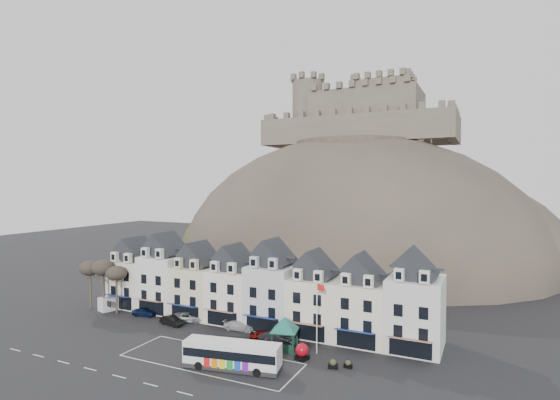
{
  "coord_description": "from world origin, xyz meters",
  "views": [
    {
      "loc": [
        32.09,
        -42.16,
        21.37
      ],
      "look_at": [
        0.43,
        24.0,
        18.62
      ],
      "focal_mm": 28.0,
      "sensor_mm": 36.0,
      "label": 1
    }
  ],
  "objects_px": {
    "flagpole": "(317,313)",
    "car_navy": "(144,312)",
    "bus_shelter": "(285,324)",
    "red_buoy": "(302,351)",
    "car_black": "(172,321)",
    "car_maroon": "(264,335)",
    "car_silver": "(188,317)",
    "car_white": "(239,325)",
    "bus": "(232,354)",
    "white_van": "(114,303)",
    "car_charcoal": "(277,338)"
  },
  "relations": [
    {
      "from": "car_white",
      "to": "car_silver",
      "type": "bearing_deg",
      "value": 84.83
    },
    {
      "from": "flagpole",
      "to": "car_navy",
      "type": "bearing_deg",
      "value": 175.17
    },
    {
      "from": "bus",
      "to": "car_silver",
      "type": "height_order",
      "value": "bus"
    },
    {
      "from": "bus",
      "to": "car_silver",
      "type": "distance_m",
      "value": 19.41
    },
    {
      "from": "car_white",
      "to": "car_black",
      "type": "bearing_deg",
      "value": 98.03
    },
    {
      "from": "bus",
      "to": "bus_shelter",
      "type": "relative_size",
      "value": 1.79
    },
    {
      "from": "car_white",
      "to": "flagpole",
      "type": "bearing_deg",
      "value": -109.35
    },
    {
      "from": "car_black",
      "to": "car_charcoal",
      "type": "distance_m",
      "value": 17.76
    },
    {
      "from": "red_buoy",
      "to": "white_van",
      "type": "distance_m",
      "value": 37.62
    },
    {
      "from": "car_navy",
      "to": "car_silver",
      "type": "bearing_deg",
      "value": -95.18
    },
    {
      "from": "flagpole",
      "to": "car_silver",
      "type": "xyz_separation_m",
      "value": [
        -22.6,
        3.38,
        -4.52
      ]
    },
    {
      "from": "bus",
      "to": "flagpole",
      "type": "relative_size",
      "value": 1.27
    },
    {
      "from": "car_silver",
      "to": "car_white",
      "type": "height_order",
      "value": "car_silver"
    },
    {
      "from": "bus_shelter",
      "to": "car_black",
      "type": "bearing_deg",
      "value": 163.02
    },
    {
      "from": "red_buoy",
      "to": "flagpole",
      "type": "relative_size",
      "value": 0.22
    },
    {
      "from": "bus_shelter",
      "to": "car_white",
      "type": "relative_size",
      "value": 1.37
    },
    {
      "from": "car_white",
      "to": "car_charcoal",
      "type": "relative_size",
      "value": 0.99
    },
    {
      "from": "white_van",
      "to": "car_charcoal",
      "type": "bearing_deg",
      "value": 14.48
    },
    {
      "from": "car_white",
      "to": "car_charcoal",
      "type": "height_order",
      "value": "car_charcoal"
    },
    {
      "from": "red_buoy",
      "to": "car_black",
      "type": "height_order",
      "value": "red_buoy"
    },
    {
      "from": "car_silver",
      "to": "car_charcoal",
      "type": "relative_size",
      "value": 1.04
    },
    {
      "from": "red_buoy",
      "to": "car_navy",
      "type": "xyz_separation_m",
      "value": [
        -29.73,
        5.14,
        -0.35
      ]
    },
    {
      "from": "bus",
      "to": "white_van",
      "type": "xyz_separation_m",
      "value": [
        -30.91,
        11.87,
        -0.67
      ]
    },
    {
      "from": "bus",
      "to": "car_maroon",
      "type": "distance_m",
      "value": 9.89
    },
    {
      "from": "flagpole",
      "to": "car_navy",
      "type": "distance_m",
      "value": 31.2
    },
    {
      "from": "bus_shelter",
      "to": "car_white",
      "type": "bearing_deg",
      "value": 144.27
    },
    {
      "from": "bus",
      "to": "flagpole",
      "type": "bearing_deg",
      "value": 38.71
    },
    {
      "from": "white_van",
      "to": "car_black",
      "type": "height_order",
      "value": "white_van"
    },
    {
      "from": "bus",
      "to": "car_navy",
      "type": "bearing_deg",
      "value": 144.04
    },
    {
      "from": "car_white",
      "to": "car_maroon",
      "type": "distance_m",
      "value": 5.6
    },
    {
      "from": "bus_shelter",
      "to": "red_buoy",
      "type": "distance_m",
      "value": 4.53
    },
    {
      "from": "flagpole",
      "to": "car_white",
      "type": "height_order",
      "value": "flagpole"
    },
    {
      "from": "bus",
      "to": "car_navy",
      "type": "distance_m",
      "value": 26.0
    },
    {
      "from": "bus",
      "to": "red_buoy",
      "type": "xyz_separation_m",
      "value": [
        6.24,
        5.94,
        -0.74
      ]
    },
    {
      "from": "flagpole",
      "to": "car_maroon",
      "type": "distance_m",
      "value": 9.46
    },
    {
      "from": "flagpole",
      "to": "car_maroon",
      "type": "relative_size",
      "value": 2.31
    },
    {
      "from": "bus",
      "to": "car_maroon",
      "type": "bearing_deg",
      "value": 84.7
    },
    {
      "from": "car_silver",
      "to": "bus_shelter",
      "type": "bearing_deg",
      "value": -125.28
    },
    {
      "from": "bus_shelter",
      "to": "car_charcoal",
      "type": "relative_size",
      "value": 1.35
    },
    {
      "from": "bus_shelter",
      "to": "car_charcoal",
      "type": "height_order",
      "value": "bus_shelter"
    },
    {
      "from": "car_silver",
      "to": "red_buoy",
      "type": "bearing_deg",
      "value": -128.9
    },
    {
      "from": "car_black",
      "to": "flagpole",
      "type": "bearing_deg",
      "value": -82.1
    },
    {
      "from": "white_van",
      "to": "car_white",
      "type": "relative_size",
      "value": 1.1
    },
    {
      "from": "car_black",
      "to": "car_maroon",
      "type": "relative_size",
      "value": 1.05
    },
    {
      "from": "red_buoy",
      "to": "car_black",
      "type": "distance_m",
      "value": 23.03
    },
    {
      "from": "car_navy",
      "to": "car_white",
      "type": "bearing_deg",
      "value": -98.09
    },
    {
      "from": "red_buoy",
      "to": "car_white",
      "type": "height_order",
      "value": "red_buoy"
    },
    {
      "from": "red_buoy",
      "to": "car_navy",
      "type": "distance_m",
      "value": 30.17
    },
    {
      "from": "bus",
      "to": "car_charcoal",
      "type": "bearing_deg",
      "value": 71.82
    },
    {
      "from": "car_black",
      "to": "car_silver",
      "type": "relative_size",
      "value": 0.83
    }
  ]
}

